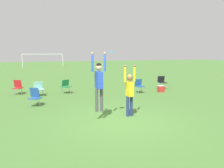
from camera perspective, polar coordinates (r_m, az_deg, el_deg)
ground_plane at (r=8.41m, az=1.87°, el=-9.36°), size 120.00×120.00×0.00m
person_jumping at (r=8.16m, az=-3.44°, el=1.04°), size 0.58×0.43×2.25m
person_defending at (r=8.69m, az=4.63°, el=-1.43°), size 0.51×0.36×2.06m
frisbee at (r=8.22m, az=-0.15°, el=8.33°), size 0.26×0.26×0.04m
camping_chair_0 at (r=14.11m, az=-11.97°, el=-0.32°), size 0.73×0.80×0.84m
camping_chair_1 at (r=13.98m, az=7.12°, el=-0.19°), size 0.48×0.51×0.88m
camping_chair_2 at (r=14.64m, az=-23.42°, el=-0.53°), size 0.68×0.75×0.87m
camping_chair_3 at (r=13.62m, az=-18.68°, el=-0.91°), size 0.62×0.66×0.83m
camping_chair_4 at (r=16.03m, az=12.93°, el=0.73°), size 0.60×0.64×0.88m
camping_chair_5 at (r=11.12m, az=-19.53°, el=-2.89°), size 0.68×0.76×0.87m
cooler_box at (r=14.61m, az=12.68°, el=-1.21°), size 0.41×0.30×0.41m
soccer_goal at (r=41.59m, az=-17.58°, el=6.80°), size 7.10×0.10×2.35m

